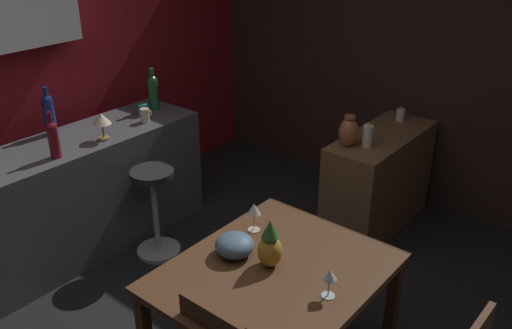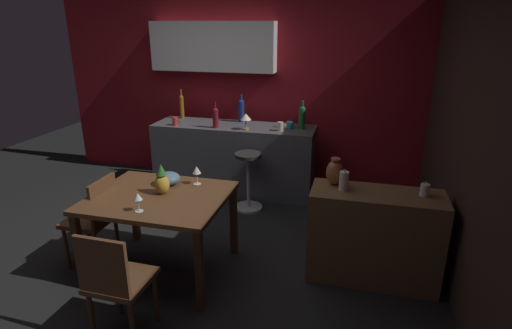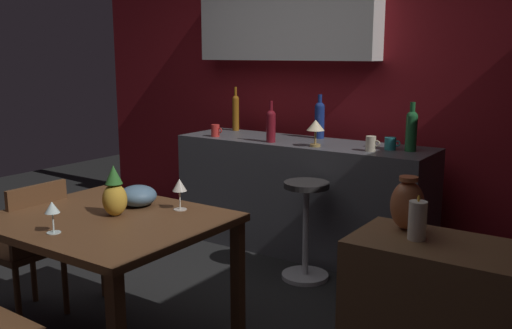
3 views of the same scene
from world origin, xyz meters
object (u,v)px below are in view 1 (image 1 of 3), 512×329
object	(u,v)px
cup_cream	(145,115)
pillar_candle_short	(367,136)
bar_stool	(155,210)
wine_bottle_cobalt	(49,113)
fruit_bowl	(235,245)
wine_bottle_green	(153,91)
wine_glass_right	(329,276)
vase_copper	(349,132)
pillar_candle_tall	(400,115)
counter_lamp	(102,120)
wine_bottle_ruby	(53,138)
sideboard_cabinet	(378,181)
pineapple_centerpiece	(270,246)
dining_table	(275,283)
cup_teal	(143,109)
wine_glass_left	(254,210)

from	to	relation	value
cup_cream	pillar_candle_short	distance (m)	1.72
bar_stool	wine_bottle_cobalt	distance (m)	1.06
fruit_bowl	wine_bottle_green	world-z (taller)	wine_bottle_green
wine_glass_right	wine_bottle_cobalt	world-z (taller)	wine_bottle_cobalt
wine_bottle_cobalt	vase_copper	bearing A→B (deg)	-51.96
pillar_candle_tall	wine_bottle_green	bearing A→B (deg)	127.79
pillar_candle_short	counter_lamp	bearing A→B (deg)	131.07
wine_bottle_green	wine_bottle_cobalt	bearing A→B (deg)	167.36
fruit_bowl	wine_bottle_cobalt	bearing A→B (deg)	86.15
cup_cream	counter_lamp	xyz separation A→B (m)	(-0.43, -0.04, 0.09)
fruit_bowl	wine_bottle_ruby	size ratio (longest dim) A/B	0.65
sideboard_cabinet	pillar_candle_short	distance (m)	0.57
cup_cream	pillar_candle_tall	bearing A→B (deg)	-44.36
sideboard_cabinet	fruit_bowl	size ratio (longest dim) A/B	5.15
sideboard_cabinet	wine_bottle_green	size ratio (longest dim) A/B	3.12
vase_copper	pineapple_centerpiece	bearing A→B (deg)	-164.77
pineapple_centerpiece	counter_lamp	size ratio (longest dim) A/B	1.35
wine_glass_right	vase_copper	distance (m)	1.66
wine_bottle_cobalt	cup_cream	world-z (taller)	wine_bottle_cobalt
dining_table	cup_teal	size ratio (longest dim) A/B	9.97
sideboard_cabinet	counter_lamp	distance (m)	2.22
wine_bottle_ruby	wine_bottle_green	bearing A→B (deg)	11.35
dining_table	vase_copper	distance (m)	1.55
wine_bottle_ruby	wine_bottle_green	xyz separation A→B (m)	(1.06, 0.21, 0.02)
wine_bottle_green	counter_lamp	bearing A→B (deg)	-162.71
fruit_bowl	counter_lamp	distance (m)	1.58
bar_stool	pillar_candle_short	bearing A→B (deg)	-44.08
wine_bottle_cobalt	pillar_candle_short	xyz separation A→B (m)	(1.45, -1.85, -0.16)
counter_lamp	bar_stool	bearing A→B (deg)	-70.19
counter_lamp	pillar_candle_tall	size ratio (longest dim) A/B	1.59
vase_copper	fruit_bowl	bearing A→B (deg)	-172.79
wine_glass_left	fruit_bowl	bearing A→B (deg)	-163.76
wine_glass_right	pillar_candle_short	world-z (taller)	pillar_candle_short
vase_copper	wine_bottle_green	bearing A→B (deg)	108.66
sideboard_cabinet	pineapple_centerpiece	bearing A→B (deg)	-170.83
pineapple_centerpiece	counter_lamp	xyz separation A→B (m)	(0.26, 1.74, 0.19)
fruit_bowl	pillar_candle_short	bearing A→B (deg)	2.79
wine_glass_right	pillar_candle_short	size ratio (longest dim) A/B	0.82
sideboard_cabinet	pillar_candle_short	xyz separation A→B (m)	(-0.29, -0.01, 0.49)
wine_bottle_ruby	vase_copper	distance (m)	2.07
wine_glass_right	wine_bottle_cobalt	distance (m)	2.52
dining_table	wine_bottle_green	world-z (taller)	wine_bottle_green
wine_glass_left	wine_bottle_green	world-z (taller)	wine_bottle_green
wine_bottle_cobalt	sideboard_cabinet	bearing A→B (deg)	-46.74
pineapple_centerpiece	dining_table	bearing A→B (deg)	-107.12
wine_bottle_green	cup_teal	distance (m)	0.19
bar_stool	cup_cream	distance (m)	0.76
vase_copper	cup_teal	bearing A→B (deg)	113.53
cup_cream	counter_lamp	distance (m)	0.44
fruit_bowl	wine_bottle_cobalt	xyz separation A→B (m)	(0.13, 1.93, 0.27)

